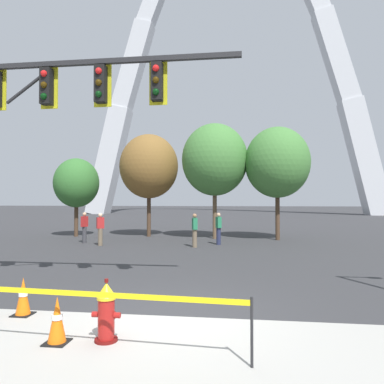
# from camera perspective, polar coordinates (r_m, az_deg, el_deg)

# --- Properties ---
(ground_plane) EXTENTS (240.00, 240.00, 0.00)m
(ground_plane) POSITION_cam_1_polar(r_m,az_deg,el_deg) (7.55, -3.49, -18.49)
(ground_plane) COLOR #333335
(fire_hydrant) EXTENTS (0.46, 0.48, 0.99)m
(fire_hydrant) POSITION_cam_1_polar(r_m,az_deg,el_deg) (6.23, -13.21, -17.75)
(fire_hydrant) COLOR #5E0F0D
(fire_hydrant) RESTS_ON ground
(caution_tape_barrier) EXTENTS (5.35, 0.39, 0.94)m
(caution_tape_barrier) POSITION_cam_1_polar(r_m,az_deg,el_deg) (5.93, -18.57, -16.71)
(caution_tape_barrier) COLOR #232326
(caution_tape_barrier) RESTS_ON ground
(traffic_cone_by_hydrant) EXTENTS (0.36, 0.36, 0.73)m
(traffic_cone_by_hydrant) POSITION_cam_1_polar(r_m,az_deg,el_deg) (8.05, -24.86, -14.63)
(traffic_cone_by_hydrant) COLOR black
(traffic_cone_by_hydrant) RESTS_ON ground
(traffic_cone_mid_sidewalk) EXTENTS (0.36, 0.36, 0.73)m
(traffic_cone_mid_sidewalk) POSITION_cam_1_polar(r_m,az_deg,el_deg) (6.39, -20.31, -18.29)
(traffic_cone_mid_sidewalk) COLOR black
(traffic_cone_mid_sidewalk) RESTS_ON ground
(traffic_signal_gantry) EXTENTS (7.82, 0.44, 6.00)m
(traffic_signal_gantry) POSITION_cam_1_polar(r_m,az_deg,el_deg) (10.13, -23.89, 11.21)
(traffic_signal_gantry) COLOR #232326
(traffic_signal_gantry) RESTS_ON ground
(monument_arch) EXTENTS (45.78, 3.12, 51.59)m
(monument_arch) POSITION_cam_1_polar(r_m,az_deg,el_deg) (59.64, 6.07, 18.43)
(monument_arch) COLOR silver
(monument_arch) RESTS_ON ground
(tree_far_left) EXTENTS (2.73, 2.73, 4.78)m
(tree_far_left) POSITION_cam_1_polar(r_m,az_deg,el_deg) (23.41, -17.59, 1.35)
(tree_far_left) COLOR #473323
(tree_far_left) RESTS_ON ground
(tree_left_mid) EXTENTS (3.57, 3.57, 6.25)m
(tree_left_mid) POSITION_cam_1_polar(r_m,az_deg,el_deg) (22.55, -6.73, 3.98)
(tree_left_mid) COLOR #473323
(tree_left_mid) RESTS_ON ground
(tree_center_left) EXTENTS (3.80, 3.80, 6.65)m
(tree_center_left) POSITION_cam_1_polar(r_m,az_deg,el_deg) (21.21, 3.56, 5.04)
(tree_center_left) COLOR brown
(tree_center_left) RESTS_ON ground
(tree_center_right) EXTENTS (3.61, 3.61, 6.31)m
(tree_center_right) POSITION_cam_1_polar(r_m,az_deg,el_deg) (20.99, 13.17, 4.50)
(tree_center_right) COLOR #473323
(tree_center_right) RESTS_ON ground
(pedestrian_walking_left) EXTENTS (0.30, 0.39, 1.59)m
(pedestrian_walking_left) POSITION_cam_1_polar(r_m,az_deg,el_deg) (17.26, 0.42, -5.95)
(pedestrian_walking_left) COLOR brown
(pedestrian_walking_left) RESTS_ON ground
(pedestrian_standing_center) EXTENTS (0.30, 0.39, 1.59)m
(pedestrian_standing_center) POSITION_cam_1_polar(r_m,az_deg,el_deg) (19.82, -16.44, -5.28)
(pedestrian_standing_center) COLOR #38383D
(pedestrian_standing_center) RESTS_ON ground
(pedestrian_walking_right) EXTENTS (0.39, 0.36, 1.59)m
(pedestrian_walking_right) POSITION_cam_1_polar(r_m,az_deg,el_deg) (18.45, -14.13, -5.60)
(pedestrian_walking_right) COLOR brown
(pedestrian_walking_right) RESTS_ON ground
(pedestrian_near_trees) EXTENTS (0.32, 0.39, 1.59)m
(pedestrian_near_trees) POSITION_cam_1_polar(r_m,az_deg,el_deg) (18.33, 4.17, -5.67)
(pedestrian_near_trees) COLOR #232847
(pedestrian_near_trees) RESTS_ON ground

